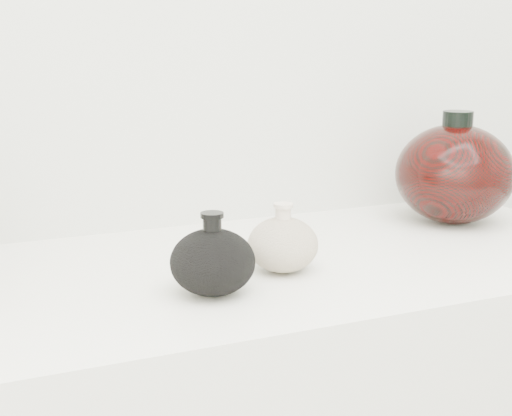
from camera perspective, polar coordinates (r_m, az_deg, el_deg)
name	(u,v)px	position (r m, az deg, el deg)	size (l,w,h in m)	color
black_gourd_vase	(213,261)	(0.91, -3.48, -4.28)	(0.14, 0.14, 0.11)	black
cream_gourd_vase	(283,244)	(1.00, 2.16, -2.89)	(0.13, 0.13, 0.10)	beige
right_round_pot	(454,173)	(1.30, 15.58, 2.68)	(0.25, 0.25, 0.20)	black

